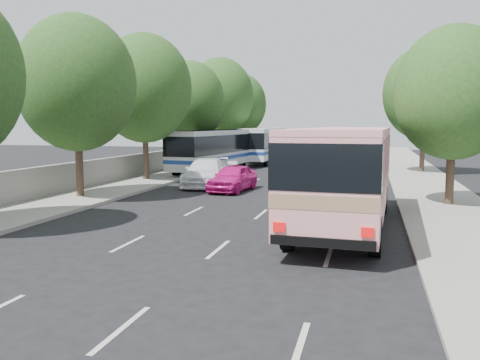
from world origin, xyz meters
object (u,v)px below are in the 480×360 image
(pink_taxi, at_px, (233,178))
(tour_coach_front, at_px, (211,147))
(pink_bus, at_px, (345,166))
(white_pickup, at_px, (206,173))
(tour_coach_rear, at_px, (264,142))

(pink_taxi, xyz_separation_m, tour_coach_front, (-4.30, 9.66, 1.19))
(pink_bus, distance_m, white_pickup, 13.49)
(pink_taxi, height_order, white_pickup, white_pickup)
(tour_coach_front, relative_size, tour_coach_rear, 0.99)
(pink_bus, relative_size, pink_taxi, 2.60)
(pink_taxi, bearing_deg, white_pickup, 145.73)
(white_pickup, bearing_deg, tour_coach_front, 97.54)
(pink_bus, distance_m, tour_coach_front, 21.13)
(tour_coach_front, bearing_deg, white_pickup, -68.57)
(pink_taxi, xyz_separation_m, white_pickup, (-2.14, 1.79, 0.06))
(white_pickup, relative_size, tour_coach_front, 0.51)
(white_pickup, bearing_deg, pink_bus, -58.26)
(pink_bus, relative_size, white_pickup, 2.03)
(pink_bus, xyz_separation_m, tour_coach_rear, (-8.91, 28.74, -0.22))
(pink_bus, height_order, white_pickup, pink_bus)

